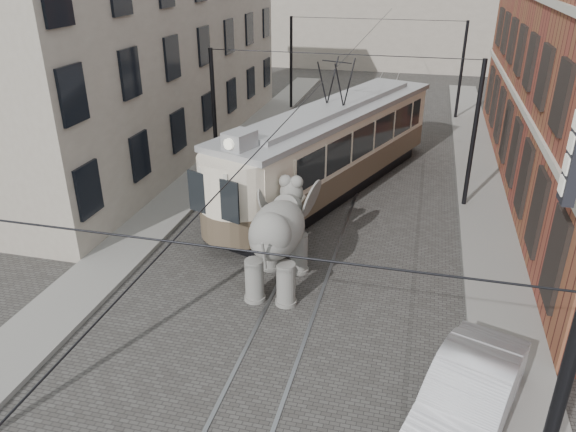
# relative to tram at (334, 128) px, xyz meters

# --- Properties ---
(ground) EXTENTS (120.00, 120.00, 0.00)m
(ground) POSITION_rel_tram_xyz_m (0.40, -6.49, -2.81)
(ground) COLOR #3F3C3A
(tram_rails) EXTENTS (1.54, 80.00, 0.02)m
(tram_rails) POSITION_rel_tram_xyz_m (0.40, -6.49, -2.80)
(tram_rails) COLOR slate
(tram_rails) RESTS_ON ground
(sidewalk_right) EXTENTS (2.00, 60.00, 0.15)m
(sidewalk_right) POSITION_rel_tram_xyz_m (6.40, -6.49, -2.74)
(sidewalk_right) COLOR slate
(sidewalk_right) RESTS_ON ground
(sidewalk_left) EXTENTS (2.00, 60.00, 0.15)m
(sidewalk_left) POSITION_rel_tram_xyz_m (-6.10, -6.49, -2.74)
(sidewalk_left) COLOR slate
(sidewalk_left) RESTS_ON ground
(stucco_building) EXTENTS (7.00, 24.00, 10.00)m
(stucco_building) POSITION_rel_tram_xyz_m (-10.60, 3.51, 2.19)
(stucco_building) COLOR gray
(stucco_building) RESTS_ON ground
(catenary) EXTENTS (11.00, 30.20, 6.00)m
(catenary) POSITION_rel_tram_xyz_m (0.20, -1.49, 0.19)
(catenary) COLOR black
(catenary) RESTS_ON ground
(tram) EXTENTS (7.66, 14.31, 5.62)m
(tram) POSITION_rel_tram_xyz_m (0.00, 0.00, 0.00)
(tram) COLOR beige
(tram) RESTS_ON ground
(elephant) EXTENTS (2.82, 4.97, 3.01)m
(elephant) POSITION_rel_tram_xyz_m (-0.31, -8.13, -1.31)
(elephant) COLOR slate
(elephant) RESTS_ON ground
(parked_car) EXTENTS (3.07, 4.99, 1.55)m
(parked_car) POSITION_rel_tram_xyz_m (5.14, -12.70, -2.04)
(parked_car) COLOR #B4B3B8
(parked_car) RESTS_ON ground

